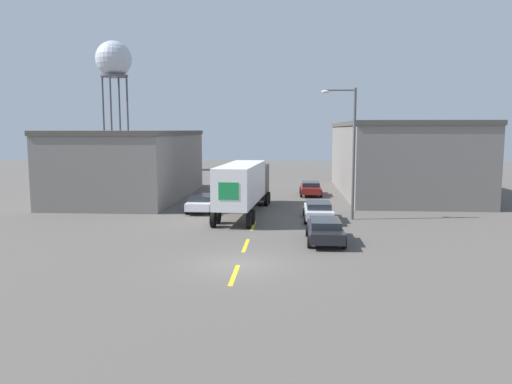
{
  "coord_description": "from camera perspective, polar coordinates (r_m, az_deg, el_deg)",
  "views": [
    {
      "loc": [
        2.4,
        -22.81,
        6.31
      ],
      "look_at": [
        0.33,
        7.35,
        2.54
      ],
      "focal_mm": 35.0,
      "sensor_mm": 36.0,
      "label": 1
    }
  ],
  "objects": [
    {
      "name": "warehouse_right",
      "position": [
        51.57,
        15.9,
        3.75
      ],
      "size": [
        11.29,
        22.61,
        7.07
      ],
      "color": "slate",
      "rests_on": "ground_plane"
    },
    {
      "name": "water_tower",
      "position": [
        81.93,
        -15.95,
        14.17
      ],
      "size": [
        5.49,
        5.49,
        19.85
      ],
      "color": "#47474C",
      "rests_on": "ground_plane"
    },
    {
      "name": "semi_truck",
      "position": [
        37.59,
        -1.3,
        0.99
      ],
      "size": [
        3.46,
        13.08,
        3.88
      ],
      "rotation": [
        0.0,
        0.0,
        -0.07
      ],
      "color": "black",
      "rests_on": "ground_plane"
    },
    {
      "name": "parked_car_right_far",
      "position": [
        48.64,
        6.26,
        0.46
      ],
      "size": [
        2.07,
        4.76,
        1.32
      ],
      "color": "maroon",
      "rests_on": "ground_plane"
    },
    {
      "name": "ground_plane",
      "position": [
        23.79,
        -2.03,
        -8.28
      ],
      "size": [
        160.0,
        160.0,
        0.0
      ],
      "primitive_type": "plane",
      "color": "#56514C"
    },
    {
      "name": "street_lamp",
      "position": [
        35.59,
        10.74,
        5.27
      ],
      "size": [
        2.43,
        0.32,
        9.2
      ],
      "color": "#4C4C51",
      "rests_on": "ground_plane"
    },
    {
      "name": "road_centerline",
      "position": [
        27.59,
        -1.18,
        -6.11
      ],
      "size": [
        0.2,
        14.48,
        0.01
      ],
      "color": "yellow",
      "rests_on": "ground_plane"
    },
    {
      "name": "parked_car_right_mid",
      "position": [
        35.18,
        7.14,
        -2.1
      ],
      "size": [
        2.07,
        4.76,
        1.32
      ],
      "color": "silver",
      "rests_on": "ground_plane"
    },
    {
      "name": "parked_car_left_far",
      "position": [
        39.03,
        -6.15,
        -1.17
      ],
      "size": [
        2.07,
        4.76,
        1.32
      ],
      "color": "silver",
      "rests_on": "ground_plane"
    },
    {
      "name": "parked_car_right_near",
      "position": [
        28.47,
        7.9,
        -4.29
      ],
      "size": [
        2.07,
        4.76,
        1.32
      ],
      "color": "black",
      "rests_on": "ground_plane"
    },
    {
      "name": "warehouse_left",
      "position": [
        48.49,
        -13.95,
        3.14
      ],
      "size": [
        10.07,
        19.42,
        6.26
      ],
      "color": "slate",
      "rests_on": "ground_plane"
    }
  ]
}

